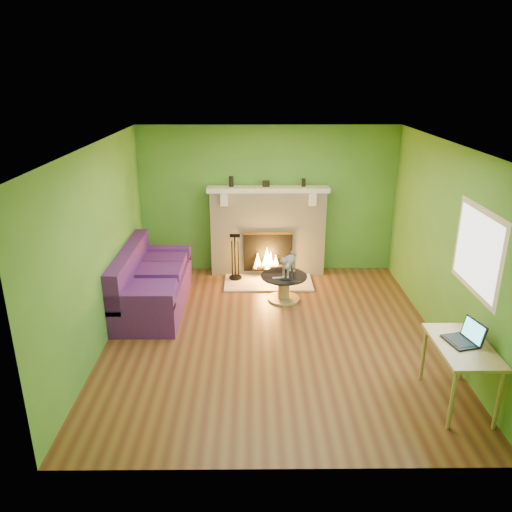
{
  "coord_description": "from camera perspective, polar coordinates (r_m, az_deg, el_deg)",
  "views": [
    {
      "loc": [
        -0.28,
        -6.12,
        3.42
      ],
      "look_at": [
        -0.22,
        0.4,
        1.02
      ],
      "focal_mm": 35.0,
      "sensor_mm": 36.0,
      "label": 1
    }
  ],
  "objects": [
    {
      "name": "remote_silver",
      "position": [
        7.76,
        2.54,
        -2.51
      ],
      "size": [
        0.17,
        0.06,
        0.02
      ],
      "primitive_type": "cube",
      "rotation": [
        0.0,
        0.0,
        0.12
      ],
      "color": "gray",
      "rests_on": "coffee_table"
    },
    {
      "name": "window_pane",
      "position": [
        6.08,
        23.93,
        0.52
      ],
      "size": [
        0.0,
        1.06,
        1.06
      ],
      "primitive_type": "plane",
      "rotation": [
        1.57,
        0.0,
        -1.57
      ],
      "color": "white",
      "rests_on": "wall_right"
    },
    {
      "name": "cat",
      "position": [
        7.86,
        3.8,
        -0.84
      ],
      "size": [
        0.44,
        0.63,
        0.37
      ],
      "primitive_type": null,
      "rotation": [
        0.0,
        0.0,
        -0.42
      ],
      "color": "slate",
      "rests_on": "coffee_table"
    },
    {
      "name": "wall_front",
      "position": [
        4.2,
        3.46,
        -10.14
      ],
      "size": [
        5.0,
        0.0,
        5.0
      ],
      "primitive_type": "plane",
      "rotation": [
        -1.57,
        0.0,
        0.0
      ],
      "color": "#42832A",
      "rests_on": "floor"
    },
    {
      "name": "mantel_vase_left",
      "position": [
        8.63,
        -2.85,
        8.5
      ],
      "size": [
        0.08,
        0.08,
        0.18
      ],
      "primitive_type": "cylinder",
      "color": "black",
      "rests_on": "mantel"
    },
    {
      "name": "fire_tools",
      "position": [
        8.6,
        -2.39,
        -0.05
      ],
      "size": [
        0.22,
        0.22,
        0.82
      ],
      "primitive_type": null,
      "color": "black",
      "rests_on": "hearth"
    },
    {
      "name": "laptop",
      "position": [
        5.75,
        22.41,
        -8.0
      ],
      "size": [
        0.37,
        0.4,
        0.26
      ],
      "primitive_type": null,
      "rotation": [
        0.0,
        0.0,
        0.24
      ],
      "color": "black",
      "rests_on": "desk"
    },
    {
      "name": "mantel_box",
      "position": [
        8.63,
        1.17,
        8.26
      ],
      "size": [
        0.12,
        0.08,
        0.1
      ],
      "primitive_type": "cube",
      "color": "black",
      "rests_on": "mantel"
    },
    {
      "name": "coffee_table",
      "position": [
        7.95,
        3.19,
        -3.4
      ],
      "size": [
        0.73,
        0.73,
        0.41
      ],
      "color": "tan",
      "rests_on": "floor"
    },
    {
      "name": "desk",
      "position": [
        5.82,
        22.49,
        -10.1
      ],
      "size": [
        0.57,
        0.98,
        0.72
      ],
      "color": "tan",
      "rests_on": "floor"
    },
    {
      "name": "mantel",
      "position": [
        8.62,
        1.4,
        7.63
      ],
      "size": [
        2.1,
        0.28,
        0.08
      ],
      "primitive_type": "cube",
      "color": "white",
      "rests_on": "fireplace"
    },
    {
      "name": "ceiling",
      "position": [
        6.18,
        2.17,
        12.58
      ],
      "size": [
        5.0,
        5.0,
        0.0
      ],
      "primitive_type": "plane",
      "rotation": [
        3.14,
        0.0,
        0.0
      ],
      "color": "white",
      "rests_on": "wall_back"
    },
    {
      "name": "fireplace",
      "position": [
        8.84,
        1.35,
        2.8
      ],
      "size": [
        2.1,
        0.46,
        1.58
      ],
      "color": "beige",
      "rests_on": "floor"
    },
    {
      "name": "wall_back",
      "position": [
        8.88,
        1.34,
        6.41
      ],
      "size": [
        5.0,
        0.0,
        5.0
      ],
      "primitive_type": "plane",
      "rotation": [
        1.57,
        0.0,
        0.0
      ],
      "color": "#42832A",
      "rests_on": "floor"
    },
    {
      "name": "window_frame",
      "position": [
        6.09,
        24.0,
        0.52
      ],
      "size": [
        0.0,
        1.2,
        1.2
      ],
      "primitive_type": "plane",
      "rotation": [
        1.57,
        0.0,
        -1.57
      ],
      "color": "silver",
      "rests_on": "wall_right"
    },
    {
      "name": "sofa",
      "position": [
        7.84,
        -12.07,
        -3.21
      ],
      "size": [
        0.94,
        2.08,
        0.93
      ],
      "color": "#461759",
      "rests_on": "floor"
    },
    {
      "name": "wall_left",
      "position": [
        6.77,
        -17.39,
        1.01
      ],
      "size": [
        0.0,
        5.0,
        5.0
      ],
      "primitive_type": "plane",
      "rotation": [
        1.57,
        0.0,
        1.57
      ],
      "color": "#42832A",
      "rests_on": "floor"
    },
    {
      "name": "floor",
      "position": [
        7.01,
        1.89,
        -8.97
      ],
      "size": [
        5.0,
        5.0,
        0.0
      ],
      "primitive_type": "plane",
      "color": "#5C2E1A",
      "rests_on": "ground"
    },
    {
      "name": "remote_black",
      "position": [
        7.71,
        3.45,
        -2.69
      ],
      "size": [
        0.17,
        0.07,
        0.02
      ],
      "primitive_type": "cube",
      "rotation": [
        0.0,
        0.0,
        -0.19
      ],
      "color": "black",
      "rests_on": "coffee_table"
    },
    {
      "name": "wall_right",
      "position": [
        6.95,
        20.89,
        1.09
      ],
      "size": [
        0.0,
        5.0,
        5.0
      ],
      "primitive_type": "plane",
      "rotation": [
        1.57,
        0.0,
        -1.57
      ],
      "color": "#42832A",
      "rests_on": "floor"
    },
    {
      "name": "mantel_vase_right",
      "position": [
        8.67,
        5.46,
        8.36
      ],
      "size": [
        0.07,
        0.07,
        0.14
      ],
      "primitive_type": "cylinder",
      "color": "black",
      "rests_on": "mantel"
    },
    {
      "name": "hearth",
      "position": [
        8.62,
        1.42,
        -3.04
      ],
      "size": [
        1.5,
        0.75,
        0.03
      ],
      "primitive_type": "cube",
      "color": "beige",
      "rests_on": "floor"
    }
  ]
}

